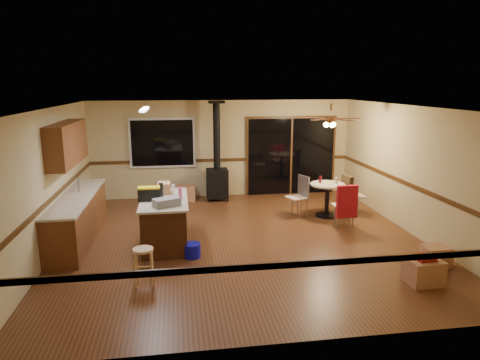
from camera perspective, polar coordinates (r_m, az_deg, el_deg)
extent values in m
plane|color=#542D17|center=(8.57, 0.30, -7.97)|extent=(7.00, 7.00, 0.00)
plane|color=silver|center=(8.02, 0.32, 9.68)|extent=(7.00, 7.00, 0.00)
plane|color=tan|center=(11.61, -2.33, 4.18)|extent=(7.00, 0.00, 7.00)
plane|color=tan|center=(4.90, 6.61, -8.03)|extent=(7.00, 0.00, 7.00)
plane|color=tan|center=(8.42, -23.95, -0.22)|extent=(0.00, 7.00, 7.00)
plane|color=tan|center=(9.38, 21.95, 1.19)|extent=(0.00, 7.00, 7.00)
cube|color=black|center=(11.48, -10.30, 4.89)|extent=(1.72, 0.10, 1.32)
cube|color=black|center=(11.95, 6.81, 3.13)|extent=(2.52, 0.10, 2.10)
cube|color=brown|center=(9.03, -20.79, -4.84)|extent=(0.60, 3.00, 0.86)
cube|color=#BEAF93|center=(8.91, -21.02, -2.08)|extent=(0.64, 3.04, 0.04)
cube|color=brown|center=(8.94, -22.05, 4.56)|extent=(0.35, 2.00, 0.80)
cube|color=#3A1D0E|center=(8.34, -9.99, -5.62)|extent=(0.80, 1.60, 0.86)
cube|color=#BEAF93|center=(8.21, -10.11, -2.64)|extent=(0.88, 1.68, 0.04)
cube|color=black|center=(11.31, -3.05, -0.42)|extent=(0.55, 0.50, 0.75)
cylinder|color=black|center=(11.09, -3.13, 5.93)|extent=(0.18, 0.18, 1.77)
cylinder|color=brown|center=(9.80, 12.00, 7.91)|extent=(0.24, 0.24, 0.10)
cylinder|color=brown|center=(9.79, 12.08, 9.49)|extent=(0.05, 0.05, 0.16)
sphere|color=#FFD88C|center=(9.81, 11.97, 7.21)|extent=(0.16, 0.16, 0.16)
cube|color=white|center=(8.25, -12.62, 9.18)|extent=(0.10, 1.20, 0.04)
cube|color=slate|center=(7.71, -9.76, -2.93)|extent=(0.52, 0.42, 0.14)
cube|color=black|center=(8.14, -12.01, -1.90)|extent=(0.41, 0.22, 0.22)
cube|color=gold|center=(8.11, -12.05, -1.02)|extent=(0.40, 0.22, 0.03)
cube|color=#A66F49|center=(8.59, -10.08, -1.06)|extent=(0.24, 0.33, 0.22)
cylinder|color=black|center=(8.28, -10.46, -1.35)|extent=(0.11, 0.11, 0.29)
cylinder|color=#D84C8C|center=(8.13, -8.00, -1.78)|extent=(0.09, 0.09, 0.22)
cylinder|color=white|center=(8.51, -8.88, -1.25)|extent=(0.08, 0.08, 0.19)
cylinder|color=tan|center=(6.87, -12.70, -11.13)|extent=(0.35, 0.35, 0.57)
cylinder|color=#0E0EC5|center=(7.76, -6.41, -9.31)|extent=(0.37, 0.37, 0.25)
cylinder|color=black|center=(10.23, 11.43, -4.63)|extent=(0.49, 0.49, 0.04)
cylinder|color=black|center=(10.12, 11.52, -2.63)|extent=(0.10, 0.10, 0.70)
cylinder|color=#BEAF93|center=(10.03, 11.61, -0.59)|extent=(0.80, 0.80, 0.04)
cylinder|color=#590C14|center=(10.05, 10.64, 0.07)|extent=(0.08, 0.08, 0.16)
cylinder|color=beige|center=(10.03, 12.70, -0.08)|extent=(0.08, 0.08, 0.16)
cube|color=#C0A88F|center=(9.99, 7.56, -2.34)|extent=(0.52, 0.52, 0.03)
cube|color=slate|center=(10.04, 8.47, -0.81)|extent=(0.17, 0.38, 0.50)
cube|color=#C0A88F|center=(9.51, 13.53, -3.35)|extent=(0.40, 0.40, 0.03)
cube|color=slate|center=(9.28, 14.05, -2.18)|extent=(0.40, 0.03, 0.50)
cube|color=#A4121B|center=(9.29, 14.06, -2.81)|extent=(0.44, 0.10, 0.70)
cube|color=#C0A88F|center=(10.41, 15.07, -2.05)|extent=(0.42, 0.42, 0.03)
cube|color=slate|center=(10.27, 14.20, -0.76)|extent=(0.05, 0.40, 0.50)
cube|color=#302212|center=(10.28, 14.07, -1.31)|extent=(0.12, 0.44, 0.70)
cube|color=#A66F49|center=(11.38, -7.34, -1.74)|extent=(0.52, 0.42, 0.41)
cube|color=#A66F49|center=(7.33, 23.25, -11.13)|extent=(0.54, 0.46, 0.39)
cube|color=#A66F49|center=(8.09, 24.68, -9.18)|extent=(0.42, 0.37, 0.34)
cube|color=maroon|center=(7.24, 23.41, -9.44)|extent=(0.29, 0.25, 0.07)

